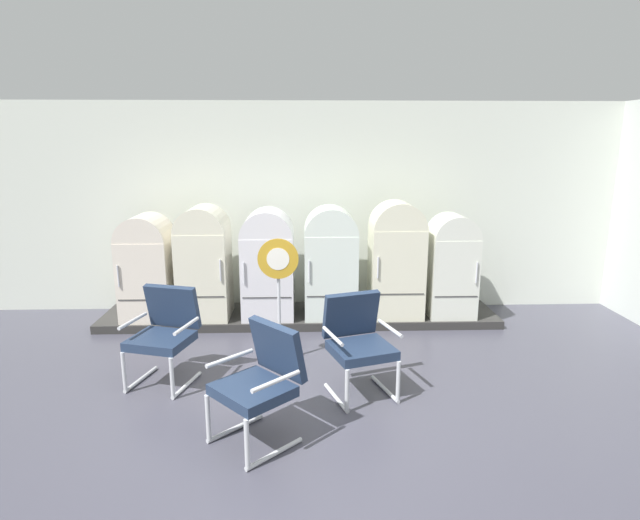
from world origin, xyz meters
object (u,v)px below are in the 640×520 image
object	(u,v)px
refrigerator_2	(268,261)
armchair_right	(358,338)
armchair_center	(261,377)
refrigerator_4	(396,256)
refrigerator_3	(330,259)
sign_stand	(279,304)
refrigerator_5	(451,263)
refrigerator_0	(147,264)
armchair_left	(165,329)
refrigerator_1	(204,259)

from	to	relation	value
refrigerator_2	armchair_right	distance (m)	2.28
armchair_center	refrigerator_4	bearing A→B (deg)	60.21
refrigerator_3	sign_stand	xyz separation A→B (m)	(-0.64, -1.28, -0.21)
refrigerator_3	sign_stand	size ratio (longest dim) A/B	1.05
sign_stand	refrigerator_2	bearing A→B (deg)	98.83
sign_stand	refrigerator_5	bearing A→B (deg)	28.78
armchair_right	sign_stand	size ratio (longest dim) A/B	0.69
refrigerator_0	refrigerator_4	size ratio (longest dim) A/B	0.90
armchair_right	armchair_left	bearing A→B (deg)	171.01
refrigerator_3	refrigerator_5	distance (m)	1.63
refrigerator_2	refrigerator_0	bearing A→B (deg)	-179.51
refrigerator_1	refrigerator_5	distance (m)	3.32
armchair_center	armchair_right	bearing A→B (deg)	42.76
refrigerator_1	armchair_left	world-z (taller)	refrigerator_1
refrigerator_2	armchair_right	xyz separation A→B (m)	(1.00, -2.03, -0.31)
refrigerator_0	refrigerator_3	world-z (taller)	refrigerator_3
refrigerator_5	refrigerator_4	bearing A→B (deg)	179.38
refrigerator_2	refrigerator_4	world-z (taller)	refrigerator_4
refrigerator_0	sign_stand	distance (m)	2.22
armchair_right	sign_stand	bearing A→B (deg)	137.78
armchair_left	armchair_right	distance (m)	1.97
refrigerator_0	armchair_left	size ratio (longest dim) A/B	1.41
armchair_right	armchair_center	xyz separation A→B (m)	(-0.88, -0.81, 0.00)
refrigerator_2	armchair_left	world-z (taller)	refrigerator_2
armchair_left	armchair_center	size ratio (longest dim) A/B	1.00
refrigerator_4	armchair_right	distance (m)	2.14
refrigerator_5	sign_stand	bearing A→B (deg)	-151.22
refrigerator_1	refrigerator_5	size ratio (longest dim) A/B	1.09
refrigerator_2	armchair_center	xyz separation A→B (m)	(0.12, -2.84, -0.31)
refrigerator_3	armchair_center	bearing A→B (deg)	-104.24
refrigerator_2	sign_stand	world-z (taller)	refrigerator_2
armchair_right	sign_stand	xyz separation A→B (m)	(-0.80, 0.73, 0.13)
armchair_right	refrigerator_5	bearing A→B (deg)	53.31
refrigerator_0	armchair_center	size ratio (longest dim) A/B	1.41
armchair_right	sign_stand	distance (m)	1.09
refrigerator_2	armchair_left	bearing A→B (deg)	-118.84
refrigerator_1	refrigerator_4	world-z (taller)	refrigerator_4
refrigerator_1	armchair_center	world-z (taller)	refrigerator_1
refrigerator_3	armchair_center	size ratio (longest dim) A/B	1.51
refrigerator_1	refrigerator_4	xyz separation A→B (m)	(2.57, -0.04, 0.03)
refrigerator_4	sign_stand	xyz separation A→B (m)	(-1.52, -1.25, -0.25)
refrigerator_2	refrigerator_4	size ratio (longest dim) A/B	0.93
armchair_right	armchair_center	bearing A→B (deg)	-137.24
sign_stand	armchair_left	bearing A→B (deg)	-160.04
refrigerator_5	sign_stand	distance (m)	2.59
refrigerator_1	refrigerator_3	world-z (taller)	refrigerator_1
refrigerator_3	refrigerator_5	xyz separation A→B (m)	(1.63, -0.03, -0.05)
armchair_right	sign_stand	world-z (taller)	sign_stand
refrigerator_0	refrigerator_5	distance (m)	4.07
armchair_left	sign_stand	distance (m)	1.23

